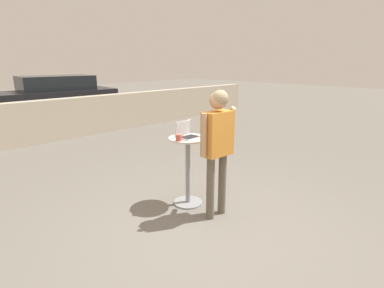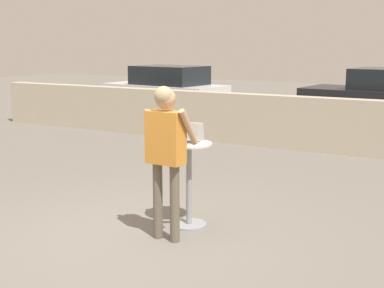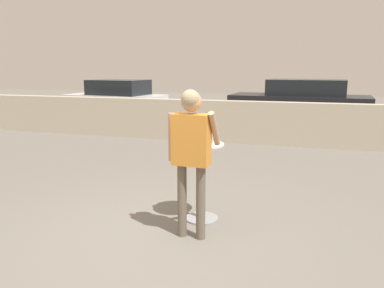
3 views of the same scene
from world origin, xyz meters
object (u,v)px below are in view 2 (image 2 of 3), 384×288
coffee_mug (171,138)px  standing_person (166,142)px  cafe_table (189,178)px  parked_car_further_down (166,90)px  laptop (189,138)px

coffee_mug → standing_person: 0.56m
cafe_table → parked_car_further_down: size_ratio=0.26×
laptop → parked_car_further_down: parked_car_further_down is taller
laptop → coffee_mug: size_ratio=2.80×
cafe_table → coffee_mug: bearing=-167.6°
laptop → parked_car_further_down: size_ratio=0.08×
cafe_table → laptop: bearing=110.1°
cafe_table → standing_person: (0.02, -0.55, 0.53)m
cafe_table → standing_person: size_ratio=0.59×
laptop → coffee_mug: (-0.22, -0.06, -0.01)m
coffee_mug → cafe_table: bearing=12.4°
coffee_mug → parked_car_further_down: size_ratio=0.03×
laptop → cafe_table: bearing=-69.9°
cafe_table → coffee_mug: size_ratio=9.03×
cafe_table → laptop: (-0.00, 0.01, 0.48)m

